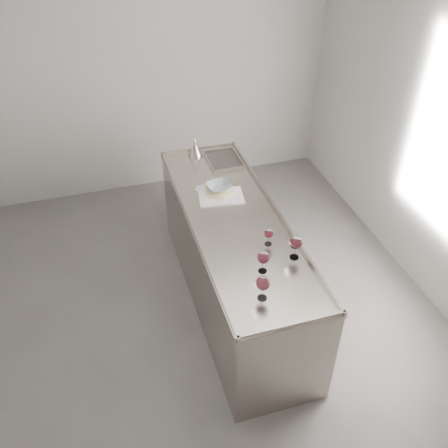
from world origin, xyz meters
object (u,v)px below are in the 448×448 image
object	(u,v)px
counter	(235,261)
wine_glass_middle	(263,258)
wine_glass_right	(296,243)
wine_glass_small	(269,234)
wine_funnel	(195,151)
wine_glass_left	(263,284)
notebook	(221,197)
ceramic_bowl	(219,187)

from	to	relation	value
counter	wine_glass_middle	bearing A→B (deg)	-90.20
wine_glass_right	wine_glass_small	xyz separation A→B (m)	(-0.13, 0.20, -0.04)
wine_funnel	wine_glass_left	bearing A→B (deg)	-91.03
wine_glass_left	notebook	xyz separation A→B (m)	(0.08, 1.23, -0.13)
wine_glass_right	wine_glass_small	world-z (taller)	wine_glass_right
wine_glass_left	notebook	distance (m)	1.24
wine_glass_left	wine_funnel	world-z (taller)	wine_funnel
notebook	ceramic_bowl	bearing A→B (deg)	94.30
wine_glass_middle	wine_glass_small	xyz separation A→B (m)	(0.15, 0.27, -0.03)
wine_glass_small	wine_funnel	bearing A→B (deg)	98.06
wine_glass_right	counter	bearing A→B (deg)	115.47
notebook	wine_glass_left	bearing A→B (deg)	-85.05
notebook	wine_funnel	xyz separation A→B (m)	(-0.04, 0.75, 0.06)
notebook	wine_funnel	size ratio (longest dim) A/B	2.02
wine_glass_left	ceramic_bowl	xyz separation A→B (m)	(0.08, 1.33, -0.09)
wine_glass_right	wine_glass_middle	bearing A→B (deg)	-165.63
counter	wine_glass_middle	distance (m)	0.88
wine_glass_right	ceramic_bowl	size ratio (longest dim) A/B	0.94
notebook	wine_glass_middle	bearing A→B (deg)	-80.37
wine_glass_middle	wine_funnel	size ratio (longest dim) A/B	0.87
wine_glass_middle	wine_funnel	distance (m)	1.73
wine_glass_middle	notebook	xyz separation A→B (m)	(-0.02, 0.98, -0.12)
wine_glass_left	wine_glass_middle	xyz separation A→B (m)	(0.10, 0.25, -0.01)
wine_glass_right	wine_glass_small	bearing A→B (deg)	123.25
counter	wine_glass_small	size ratio (longest dim) A/B	17.05
counter	wine_funnel	size ratio (longest dim) A/B	11.69
counter	notebook	bearing A→B (deg)	93.84
wine_glass_left	wine_glass_small	world-z (taller)	wine_glass_left
notebook	ceramic_bowl	distance (m)	0.10
wine_glass_right	wine_funnel	bearing A→B (deg)	101.51
counter	wine_glass_middle	world-z (taller)	wine_glass_middle
wine_glass_right	notebook	distance (m)	0.97
notebook	ceramic_bowl	size ratio (longest dim) A/B	2.01
wine_glass_small	wine_funnel	size ratio (longest dim) A/B	0.69
counter	notebook	size ratio (longest dim) A/B	5.80
wine_glass_middle	notebook	bearing A→B (deg)	91.17
wine_glass_middle	wine_glass_small	size ratio (longest dim) A/B	1.26
wine_glass_left	wine_glass_right	xyz separation A→B (m)	(0.37, 0.32, 0.00)
notebook	ceramic_bowl	world-z (taller)	ceramic_bowl
wine_glass_middle	ceramic_bowl	world-z (taller)	wine_glass_middle
counter	wine_glass_left	size ratio (longest dim) A/B	12.62
wine_glass_small	counter	bearing A→B (deg)	110.88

